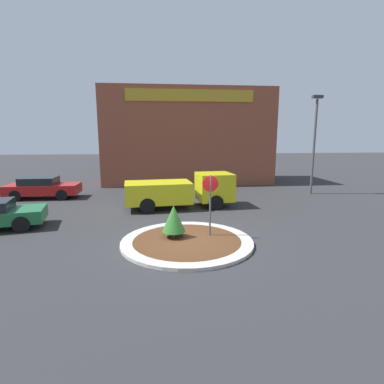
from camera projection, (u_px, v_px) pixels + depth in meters
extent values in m
plane|color=#2D2D30|center=(187.00, 243.00, 11.38)|extent=(120.00, 120.00, 0.00)
cylinder|color=#BCB7AD|center=(187.00, 242.00, 11.37)|extent=(5.00, 5.00, 0.12)
cylinder|color=#4C2D19|center=(187.00, 241.00, 11.37)|extent=(4.10, 4.10, 0.12)
cylinder|color=#4C4C51|center=(210.00, 207.00, 11.72)|extent=(0.07, 0.07, 2.52)
cylinder|color=#B71414|center=(210.00, 184.00, 11.55)|extent=(0.62, 0.03, 0.62)
cylinder|color=brown|center=(174.00, 234.00, 11.67)|extent=(0.08, 0.08, 0.23)
cone|color=#2D6B28|center=(174.00, 218.00, 11.55)|extent=(0.90, 0.90, 1.04)
cube|color=gold|center=(214.00, 187.00, 17.28)|extent=(2.12, 2.18, 1.55)
cube|color=gold|center=(158.00, 192.00, 16.66)|extent=(3.81, 2.45, 1.13)
cube|color=black|center=(226.00, 182.00, 17.37)|extent=(0.22, 1.78, 0.54)
cylinder|color=black|center=(207.00, 196.00, 18.31)|extent=(0.84, 0.31, 0.82)
cylinder|color=black|center=(216.00, 203.00, 16.45)|extent=(0.84, 0.31, 0.82)
cylinder|color=black|center=(145.00, 198.00, 17.55)|extent=(0.84, 0.31, 0.82)
cylinder|color=black|center=(147.00, 206.00, 15.69)|extent=(0.84, 0.31, 0.82)
cube|color=brown|center=(187.00, 137.00, 26.48)|extent=(14.15, 6.00, 7.91)
cube|color=#B28E23|center=(190.00, 95.00, 22.94)|extent=(9.91, 0.08, 0.90)
cube|color=#B21919|center=(43.00, 189.00, 19.53)|extent=(4.49, 1.84, 0.63)
cube|color=black|center=(39.00, 181.00, 19.41)|extent=(2.16, 1.61, 0.47)
cylinder|color=black|center=(69.00, 190.00, 20.55)|extent=(0.70, 0.20, 0.70)
cylinder|color=black|center=(62.00, 195.00, 18.92)|extent=(0.70, 0.20, 0.70)
cylinder|color=black|center=(27.00, 191.00, 20.25)|extent=(0.70, 0.20, 0.70)
cylinder|color=black|center=(15.00, 196.00, 18.62)|extent=(0.70, 0.20, 0.70)
cylinder|color=black|center=(30.00, 215.00, 14.14)|extent=(0.72, 0.33, 0.70)
cylinder|color=black|center=(21.00, 224.00, 12.60)|extent=(0.72, 0.33, 0.70)
cylinder|color=#4C4C51|center=(314.00, 148.00, 20.61)|extent=(0.16, 0.16, 6.46)
cube|color=#38383D|center=(318.00, 97.00, 19.99)|extent=(0.70, 0.30, 0.20)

